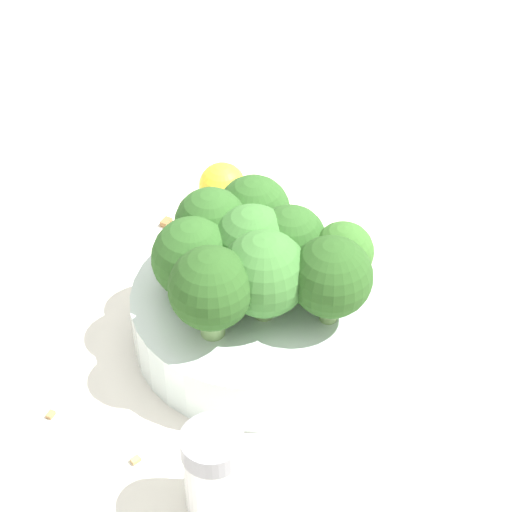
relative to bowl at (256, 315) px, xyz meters
name	(u,v)px	position (x,y,z in m)	size (l,w,h in m)	color
ground_plane	(256,336)	(0.00, 0.00, -0.02)	(3.00, 3.00, 0.00)	silver
bowl	(256,315)	(0.00, 0.00, 0.00)	(0.18, 0.18, 0.04)	silver
broccoli_floret_0	(248,247)	(-0.01, 0.00, 0.06)	(0.06, 0.06, 0.06)	#84AD66
broccoli_floret_1	(193,258)	(-0.01, -0.04, 0.05)	(0.06, 0.06, 0.06)	#8EB770
broccoli_floret_2	(270,273)	(0.02, 0.00, 0.06)	(0.06, 0.06, 0.07)	#7A9E5B
broccoli_floret_3	(331,277)	(0.04, 0.04, 0.06)	(0.06, 0.06, 0.07)	#7A9E5B
broccoli_floret_4	(290,242)	(-0.01, 0.03, 0.06)	(0.05, 0.05, 0.06)	#84AD66
broccoli_floret_5	(211,225)	(-0.04, -0.02, 0.06)	(0.05, 0.05, 0.06)	#7A9E5B
broccoli_floret_6	(254,212)	(-0.06, 0.01, 0.05)	(0.06, 0.06, 0.06)	#8EB770
broccoli_floret_7	(211,290)	(0.03, -0.04, 0.06)	(0.06, 0.06, 0.07)	#84AD66
broccoli_floret_8	(343,253)	(0.01, 0.06, 0.06)	(0.04, 0.04, 0.06)	#84AD66
pepper_shaker	(213,470)	(0.13, -0.06, 0.01)	(0.04, 0.04, 0.06)	silver
lemon_wedge	(222,186)	(-0.16, 0.01, 0.00)	(0.04, 0.04, 0.04)	yellow
almond_crumb_0	(50,413)	(0.04, -0.15, -0.02)	(0.01, 0.00, 0.01)	#AD7F4C
almond_crumb_1	(135,459)	(0.09, -0.10, -0.02)	(0.01, 0.00, 0.01)	tan
almond_crumb_2	(166,220)	(-0.15, -0.04, -0.02)	(0.01, 0.01, 0.01)	olive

